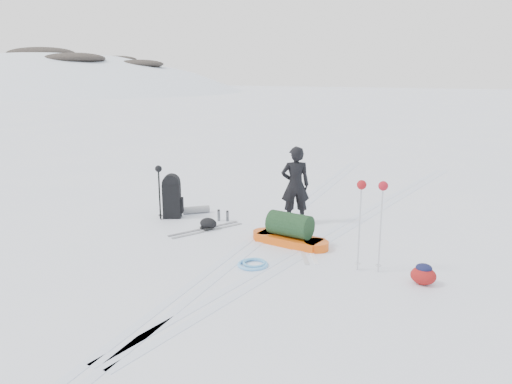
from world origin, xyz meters
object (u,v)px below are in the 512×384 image
Objects in this scene: skier at (295,185)px; expedition_rucksack at (175,197)px; pulk_sled at (290,232)px; ski_poles_black at (159,175)px.

expedition_rucksack is at bearing -13.75° from skier.
pulk_sled is at bearing 77.88° from skier.
skier is 3.00m from ski_poles_black.
pulk_sled is 1.34× the size of ski_poles_black.
pulk_sled is 3.32m from ski_poles_black.
skier reaches higher than expedition_rucksack.
skier is at bearing 5.91° from ski_poles_black.
ski_poles_black is (-3.23, 0.21, 0.77)m from pulk_sled.
pulk_sled is at bearing -37.85° from expedition_rucksack.
expedition_rucksack reaches higher than pulk_sled.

